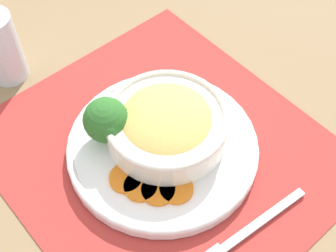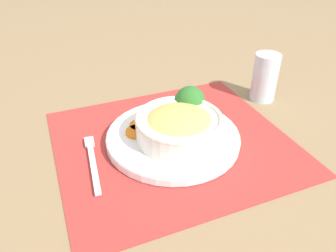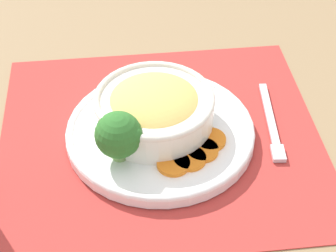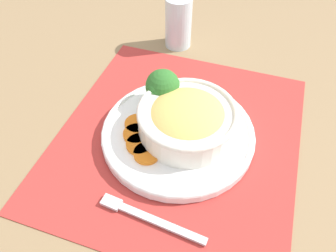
{
  "view_description": "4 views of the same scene",
  "coord_description": "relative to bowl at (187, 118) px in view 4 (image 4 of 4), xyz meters",
  "views": [
    {
      "loc": [
        -0.31,
        0.25,
        0.61
      ],
      "look_at": [
        0.01,
        -0.02,
        0.05
      ],
      "focal_mm": 50.0,
      "sensor_mm": 36.0,
      "label": 1
    },
    {
      "loc": [
        -0.22,
        -0.55,
        0.43
      ],
      "look_at": [
        -0.01,
        -0.0,
        0.05
      ],
      "focal_mm": 35.0,
      "sensor_mm": 36.0,
      "label": 2
    },
    {
      "loc": [
        0.04,
        0.64,
        0.61
      ],
      "look_at": [
        -0.01,
        0.02,
        0.04
      ],
      "focal_mm": 60.0,
      "sensor_mm": 36.0,
      "label": 3
    },
    {
      "loc": [
        -0.39,
        -0.12,
        0.49
      ],
      "look_at": [
        -0.01,
        0.02,
        0.04
      ],
      "focal_mm": 35.0,
      "sensor_mm": 36.0,
      "label": 4
    }
  ],
  "objects": [
    {
      "name": "carrot_slice_far",
      "position": [
        -0.07,
        0.07,
        -0.03
      ],
      "size": [
        0.05,
        0.05,
        0.01
      ],
      "color": "orange",
      "rests_on": "plate"
    },
    {
      "name": "carrot_slice_extra",
      "position": [
        -0.08,
        0.05,
        -0.03
      ],
      "size": [
        0.05,
        0.05,
        0.01
      ],
      "color": "orange",
      "rests_on": "plate"
    },
    {
      "name": "ground_plane",
      "position": [
        -0.01,
        0.01,
        -0.05
      ],
      "size": [
        4.0,
        4.0,
        0.0
      ],
      "primitive_type": "plane",
      "color": "#8C704C"
    },
    {
      "name": "carrot_slice_near",
      "position": [
        -0.02,
        0.09,
        -0.03
      ],
      "size": [
        0.05,
        0.05,
        0.01
      ],
      "color": "orange",
      "rests_on": "plate"
    },
    {
      "name": "water_glass",
      "position": [
        0.29,
        0.12,
        0.0
      ],
      "size": [
        0.07,
        0.07,
        0.13
      ],
      "color": "silver",
      "rests_on": "ground_plane"
    },
    {
      "name": "plate",
      "position": [
        -0.01,
        0.01,
        -0.04
      ],
      "size": [
        0.29,
        0.29,
        0.02
      ],
      "color": "white",
      "rests_on": "placemat"
    },
    {
      "name": "fork",
      "position": [
        -0.19,
        0.01,
        -0.05
      ],
      "size": [
        0.03,
        0.18,
        0.01
      ],
      "rotation": [
        0.0,
        0.0,
        -0.07
      ],
      "color": "silver",
      "rests_on": "placemat"
    },
    {
      "name": "bowl",
      "position": [
        0.0,
        0.0,
        0.0
      ],
      "size": [
        0.19,
        0.19,
        0.06
      ],
      "color": "silver",
      "rests_on": "plate"
    },
    {
      "name": "carrot_slice_middle",
      "position": [
        -0.05,
        0.09,
        -0.03
      ],
      "size": [
        0.05,
        0.05,
        0.01
      ],
      "color": "orange",
      "rests_on": "plate"
    },
    {
      "name": "placemat",
      "position": [
        -0.01,
        0.01,
        -0.05
      ],
      "size": [
        0.51,
        0.47,
        0.0
      ],
      "color": "#B2332D",
      "rests_on": "ground_plane"
    },
    {
      "name": "broccoli_floret",
      "position": [
        0.06,
        0.07,
        0.01
      ],
      "size": [
        0.07,
        0.07,
        0.08
      ],
      "color": "#759E51",
      "rests_on": "plate"
    }
  ]
}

